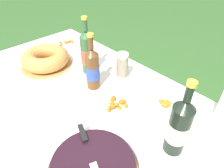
% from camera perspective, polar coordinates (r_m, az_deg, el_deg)
% --- Properties ---
extents(garden_table, '(1.66, 1.08, 0.77)m').
position_cam_1_polar(garden_table, '(1.15, -10.87, -7.22)').
color(garden_table, '#A87A47').
rests_on(garden_table, ground_plane).
extents(tablecloth, '(1.67, 1.09, 0.10)m').
position_cam_1_polar(tablecloth, '(1.11, -11.21, -5.10)').
color(tablecloth, white).
rests_on(tablecloth, garden_table).
extents(berry_tart, '(0.34, 0.34, 0.06)m').
position_cam_1_polar(berry_tart, '(0.80, -5.38, -22.72)').
color(berry_tart, '#38383D').
rests_on(berry_tart, tablecloth).
extents(serving_knife, '(0.36, 0.16, 0.01)m').
position_cam_1_polar(serving_knife, '(0.79, -6.20, -19.70)').
color(serving_knife, silver).
rests_on(serving_knife, berry_tart).
extents(bundt_cake, '(0.34, 0.34, 0.11)m').
position_cam_1_polar(bundt_cake, '(1.40, -18.45, 6.95)').
color(bundt_cake, '#B78447').
rests_on(bundt_cake, tablecloth).
extents(cup_stack, '(0.07, 0.07, 0.16)m').
position_cam_1_polar(cup_stack, '(1.20, 2.94, 5.25)').
color(cup_stack, beige).
rests_on(cup_stack, tablecloth).
extents(cider_bottle_green, '(0.08, 0.08, 0.35)m').
position_cam_1_polar(cider_bottle_green, '(1.23, -7.11, 8.96)').
color(cider_bottle_green, '#2D562D').
rests_on(cider_bottle_green, tablecloth).
extents(cider_bottle_amber, '(0.08, 0.08, 0.33)m').
position_cam_1_polar(cider_bottle_amber, '(1.10, -5.58, 4.37)').
color(cider_bottle_amber, brown).
rests_on(cider_bottle_amber, tablecloth).
extents(juice_bottle_red, '(0.08, 0.08, 0.35)m').
position_cam_1_polar(juice_bottle_red, '(0.81, 18.51, -11.57)').
color(juice_bottle_red, black).
rests_on(juice_bottle_red, tablecloth).
extents(snack_plate_near, '(0.23, 0.23, 0.06)m').
position_cam_1_polar(snack_plate_near, '(1.66, -12.96, 11.18)').
color(snack_plate_near, white).
rests_on(snack_plate_near, tablecloth).
extents(snack_plate_left, '(0.22, 0.22, 0.05)m').
position_cam_1_polar(snack_plate_left, '(1.03, 0.99, -6.14)').
color(snack_plate_left, white).
rests_on(snack_plate_left, tablecloth).
extents(snack_plate_right, '(0.22, 0.22, 0.05)m').
position_cam_1_polar(snack_plate_right, '(1.06, 14.97, -6.38)').
color(snack_plate_right, white).
rests_on(snack_plate_right, tablecloth).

